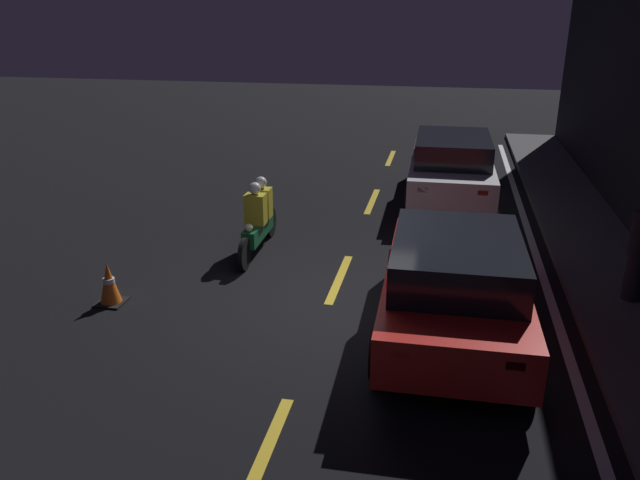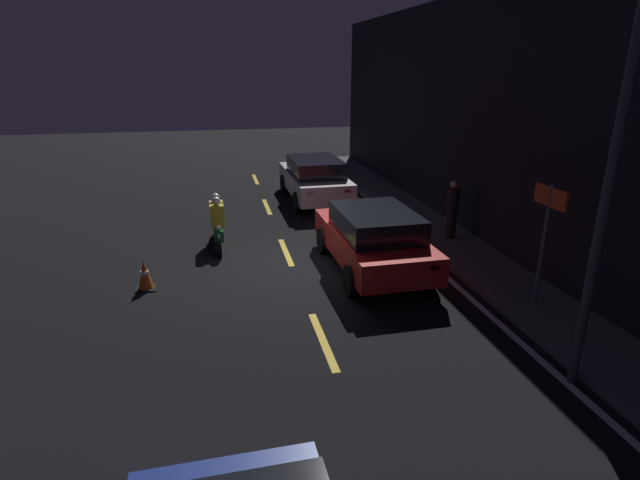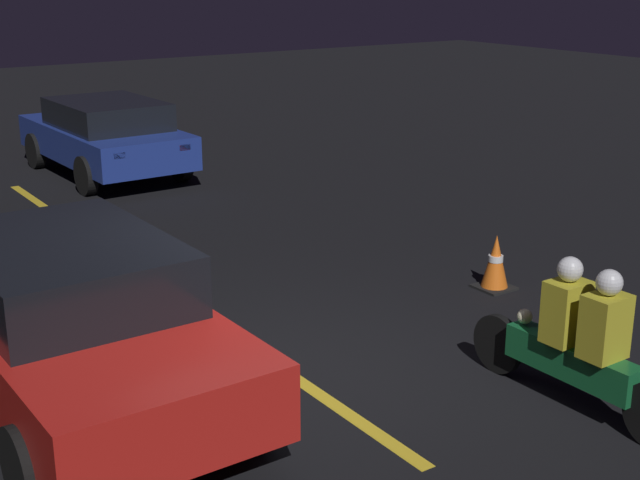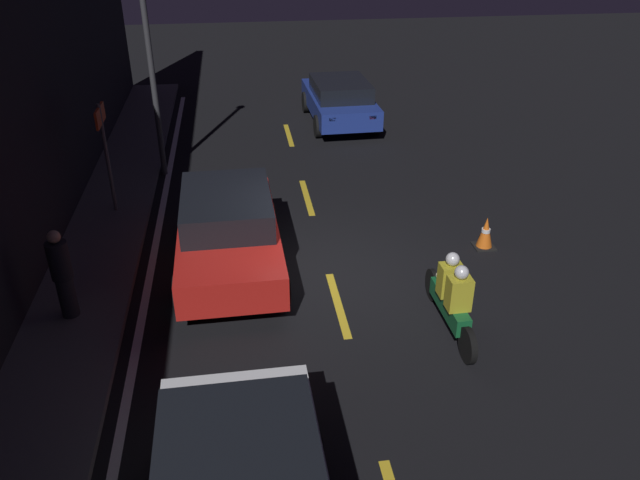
# 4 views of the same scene
# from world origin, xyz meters

# --- Properties ---
(ground_plane) EXTENTS (56.00, 56.00, 0.00)m
(ground_plane) POSITION_xyz_m (0.00, 0.00, 0.00)
(ground_plane) COLOR black
(raised_curb) EXTENTS (28.00, 1.63, 0.13)m
(raised_curb) POSITION_xyz_m (0.00, 4.42, 0.07)
(raised_curb) COLOR #4C4C4F
(raised_curb) RESTS_ON ground
(lane_dash_a) EXTENTS (2.00, 0.14, 0.01)m
(lane_dash_a) POSITION_xyz_m (-10.00, 0.00, 0.00)
(lane_dash_a) COLOR gold
(lane_dash_a) RESTS_ON ground
(lane_dash_b) EXTENTS (2.00, 0.14, 0.01)m
(lane_dash_b) POSITION_xyz_m (-5.50, 0.00, 0.00)
(lane_dash_b) COLOR gold
(lane_dash_b) RESTS_ON ground
(lane_dash_c) EXTENTS (2.00, 0.14, 0.01)m
(lane_dash_c) POSITION_xyz_m (-1.00, 0.00, 0.00)
(lane_dash_c) COLOR gold
(lane_dash_c) RESTS_ON ground
(lane_dash_d) EXTENTS (2.00, 0.14, 0.01)m
(lane_dash_d) POSITION_xyz_m (3.50, 0.00, 0.00)
(lane_dash_d) COLOR gold
(lane_dash_d) RESTS_ON ground
(lane_solid_kerb) EXTENTS (25.20, 0.14, 0.01)m
(lane_solid_kerb) POSITION_xyz_m (0.00, 3.35, 0.00)
(lane_solid_kerb) COLOR silver
(lane_solid_kerb) RESTS_ON ground
(sedan_white) EXTENTS (4.56, 1.99, 1.54)m
(sedan_white) POSITION_xyz_m (-5.94, 1.76, 0.82)
(sedan_white) COLOR silver
(sedan_white) RESTS_ON ground
(taxi_red) EXTENTS (4.19, 2.01, 1.47)m
(taxi_red) POSITION_xyz_m (0.56, 1.83, 0.79)
(taxi_red) COLOR red
(taxi_red) RESTS_ON ground
(motorcycle) EXTENTS (2.28, 0.37, 1.35)m
(motorcycle) POSITION_xyz_m (-1.97, -1.68, 0.63)
(motorcycle) COLOR black
(motorcycle) RESTS_ON ground
(traffic_cone_near) EXTENTS (0.42, 0.42, 0.66)m
(traffic_cone_near) POSITION_xyz_m (0.61, -3.27, 0.32)
(traffic_cone_near) COLOR black
(traffic_cone_near) RESTS_ON ground
(pedestrian) EXTENTS (0.34, 0.34, 1.57)m
(pedestrian) POSITION_xyz_m (-0.86, 4.49, 0.93)
(pedestrian) COLOR black
(pedestrian) RESTS_ON raised_curb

